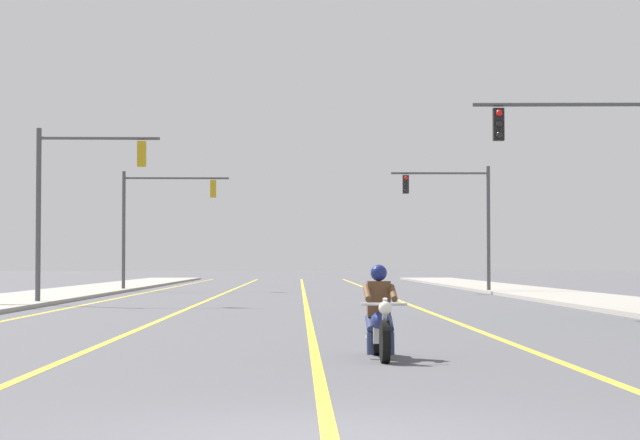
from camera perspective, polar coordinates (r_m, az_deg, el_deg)
lane_stripe_center at (r=55.07m, az=-0.76°, el=-3.58°), size 0.16×100.00×0.01m
lane_stripe_left at (r=55.18m, az=-4.75°, el=-3.57°), size 0.16×100.00×0.01m
lane_stripe_right at (r=55.20m, az=3.04°, el=-3.57°), size 0.16×100.00×0.01m
lane_stripe_far_left at (r=55.57m, az=-8.81°, el=-3.54°), size 0.16×100.00×0.01m
sidewalk_kerb_right at (r=51.30m, az=11.57°, el=-3.58°), size 4.40×110.00×0.14m
sidewalk_kerb_left at (r=51.21m, az=-13.18°, el=-3.57°), size 4.40×110.00×0.14m
motorcycle_with_rider at (r=18.61m, az=2.88°, el=-4.83°), size 0.70×2.19×1.46m
traffic_signal_near_right at (r=33.77m, az=12.99°, el=2.44°), size 4.82×0.37×6.20m
traffic_signal_near_left at (r=42.74m, az=-11.69°, el=1.46°), size 4.32×0.39×6.20m
traffic_signal_mid_right at (r=58.74m, az=6.71°, el=0.52°), size 4.85×0.37×6.20m
traffic_signal_mid_left at (r=62.33m, az=-7.89°, el=0.42°), size 5.52×0.37×6.20m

